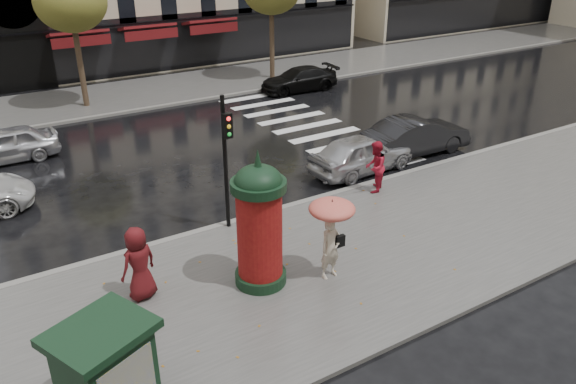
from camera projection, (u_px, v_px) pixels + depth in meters
ground at (318, 257)px, 15.90m from camera, size 160.00×160.00×0.00m
near_sidewalk at (329, 264)px, 15.49m from camera, size 90.00×7.00×0.12m
far_sidewalk at (120, 96)px, 30.43m from camera, size 90.00×6.00×0.12m
near_kerb at (266, 213)px, 18.17m from camera, size 90.00×0.25×0.14m
far_kerb at (138, 110)px, 28.13m from camera, size 90.00×0.25×0.14m
zebra_crossing at (308, 126)px, 26.10m from camera, size 3.60×11.75×0.01m
tree_far_left at (70, 2)px, 26.50m from camera, size 3.40×3.40×6.64m
woman_umbrella at (331, 226)px, 14.21m from camera, size 1.19×1.19×2.28m
woman_red at (375, 167)px, 19.18m from camera, size 1.11×1.09×1.81m
man_burgundy at (139, 263)px, 13.64m from camera, size 1.09×0.88×1.93m
morris_column at (259, 222)px, 13.88m from camera, size 1.37×1.37×3.69m
traffic_light at (226, 151)px, 16.16m from camera, size 0.27×0.39×4.14m
newsstand at (107, 373)px, 10.21m from camera, size 2.14×1.99×2.06m
car_silver at (361, 153)px, 21.09m from camera, size 4.38×2.00×1.46m
car_darkgrey at (416, 136)px, 22.75m from camera, size 4.66×1.76×1.52m
car_black at (299, 79)px, 31.37m from camera, size 4.55×2.12×1.29m
car_far_silver at (4, 145)px, 21.98m from camera, size 4.04×1.66×1.37m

